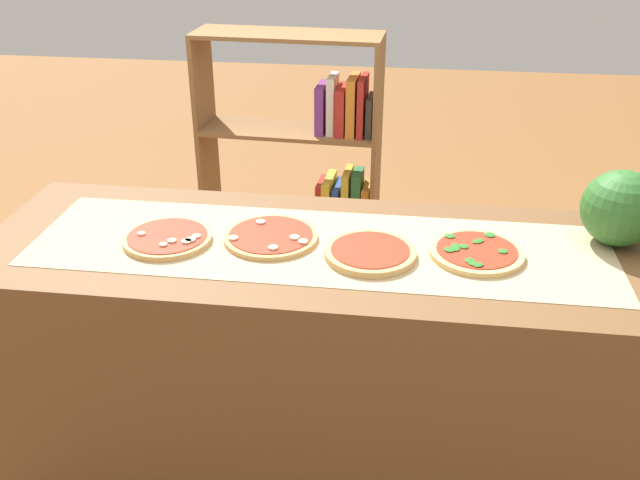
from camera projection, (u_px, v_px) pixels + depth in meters
The scene contains 9 objects.
ground_plane at pixel (320, 466), 2.57m from camera, with size 12.00×12.00×0.00m, color brown.
counter at pixel (320, 366), 2.37m from camera, with size 2.10×0.73×0.91m, color brown.
parchment_paper at pixel (320, 246), 2.16m from camera, with size 1.76×0.49×0.00m, color tan.
pizza_mushroom_0 at pixel (168, 238), 2.17m from camera, with size 0.27×0.27×0.03m.
pizza_mushroom_1 at pixel (271, 237), 2.19m from camera, with size 0.29×0.29×0.02m.
pizza_plain_2 at pixel (370, 253), 2.09m from camera, with size 0.27×0.27×0.02m.
pizza_spinach_3 at pixel (476, 252), 2.10m from camera, with size 0.28×0.28×0.03m.
watermelon at pixel (620, 208), 2.12m from camera, with size 0.23×0.23×0.23m, color #2D6628.
bookshelf at pixel (313, 175), 3.32m from camera, with size 0.84×0.31×1.31m.
Camera 1 is at (0.25, -1.89, 1.92)m, focal length 39.72 mm.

